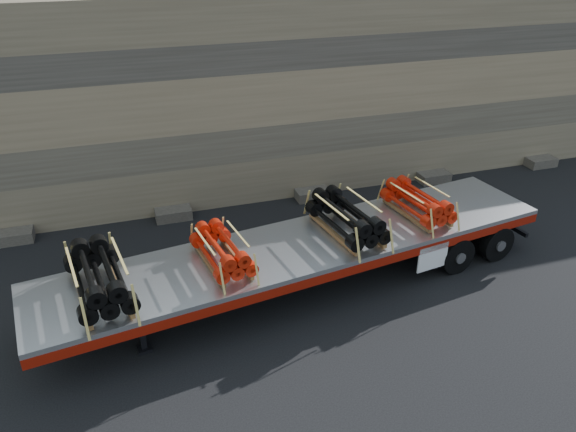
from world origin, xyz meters
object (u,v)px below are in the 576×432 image
bundle_midfront (222,251)px  bundle_rear (418,203)px  bundle_front (99,278)px  bundle_midrear (347,218)px  trailer (304,266)px

bundle_midfront → bundle_rear: bundle_rear is taller
bundle_front → bundle_rear: 8.87m
bundle_front → bundle_midrear: (6.42, 0.95, -0.01)m
trailer → bundle_rear: bearing=0.0°
bundle_front → bundle_midrear: 6.49m
bundle_midrear → bundle_midfront: bearing=180.0°
trailer → bundle_midrear: bearing=0.0°
bundle_midrear → bundle_rear: size_ratio=1.13×
bundle_front → bundle_rear: bearing=0.0°
bundle_front → trailer: bearing=0.0°
bundle_front → bundle_rear: size_ratio=1.15×
bundle_rear → bundle_midrear: bearing=180.0°
trailer → bundle_rear: size_ratio=6.48×
bundle_midfront → bundle_front: bearing=180.0°
trailer → bundle_front: size_ratio=5.65×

